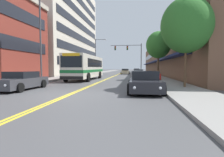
% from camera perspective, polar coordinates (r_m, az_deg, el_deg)
% --- Properties ---
extents(ground_plane, '(240.00, 240.00, 0.00)m').
position_cam_1_polar(ground_plane, '(46.93, 2.76, 1.66)').
color(ground_plane, '#4C4C4F').
extents(sidewalk_left, '(3.01, 106.00, 0.14)m').
position_cam_1_polar(sidewalk_left, '(47.99, -5.61, 1.77)').
color(sidewalk_left, gray).
rests_on(sidewalk_left, ground_plane).
extents(sidewalk_right, '(3.01, 106.00, 0.14)m').
position_cam_1_polar(sidewalk_right, '(46.89, 11.33, 1.68)').
color(sidewalk_right, gray).
rests_on(sidewalk_right, ground_plane).
extents(centre_line, '(0.34, 106.00, 0.01)m').
position_cam_1_polar(centre_line, '(46.92, 2.76, 1.66)').
color(centre_line, yellow).
rests_on(centre_line, ground_plane).
extents(office_tower_left, '(12.08, 29.83, 22.37)m').
position_cam_1_polar(office_tower_left, '(45.86, -17.27, 15.53)').
color(office_tower_left, beige).
rests_on(office_tower_left, ground_plane).
extents(storefront_row_right, '(9.10, 68.00, 8.50)m').
position_cam_1_polar(storefront_row_right, '(47.68, 18.33, 6.62)').
color(storefront_row_right, brown).
rests_on(storefront_row_right, ground_plane).
extents(city_bus, '(2.85, 10.65, 3.05)m').
position_cam_1_polar(city_bus, '(23.19, -8.50, 3.94)').
color(city_bus, silver).
rests_on(city_bus, ground_plane).
extents(car_dark_grey_parked_left_near, '(2.12, 4.68, 1.29)m').
position_cam_1_polar(car_dark_grey_parked_left_near, '(14.07, -27.63, -0.75)').
color(car_dark_grey_parked_left_near, '#38383D').
rests_on(car_dark_grey_parked_left_near, ground_plane).
extents(car_navy_parked_left_mid, '(2.01, 4.46, 1.23)m').
position_cam_1_polar(car_navy_parked_left_mid, '(37.26, -5.15, 2.03)').
color(car_navy_parked_left_mid, '#19234C').
rests_on(car_navy_parked_left_mid, ground_plane).
extents(car_charcoal_parked_right_foreground, '(2.12, 4.46, 1.36)m').
position_cam_1_polar(car_charcoal_parked_right_foreground, '(11.30, 10.65, -1.25)').
color(car_charcoal_parked_right_foreground, '#232328').
rests_on(car_charcoal_parked_right_foreground, ground_plane).
extents(car_silver_parked_right_mid, '(2.08, 4.91, 1.25)m').
position_cam_1_polar(car_silver_parked_right_mid, '(30.72, 8.63, 1.72)').
color(car_silver_parked_right_mid, '#B7B7BC').
rests_on(car_silver_parked_right_mid, ground_plane).
extents(car_black_parked_right_far, '(2.06, 4.60, 1.18)m').
position_cam_1_polar(car_black_parked_right_far, '(43.55, 8.13, 2.22)').
color(car_black_parked_right_far, black).
rests_on(car_black_parked_right_far, ground_plane).
extents(car_champagne_parked_right_end, '(1.99, 4.27, 1.30)m').
position_cam_1_polar(car_champagne_parked_right_end, '(50.80, 8.03, 2.46)').
color(car_champagne_parked_right_end, beige).
rests_on(car_champagne_parked_right_end, ground_plane).
extents(car_beige_moving_lead, '(2.06, 4.42, 1.29)m').
position_cam_1_polar(car_beige_moving_lead, '(42.25, 4.36, 2.27)').
color(car_beige_moving_lead, '#BCAD89').
rests_on(car_beige_moving_lead, ground_plane).
extents(traffic_signal_mast, '(6.94, 0.38, 6.91)m').
position_cam_1_polar(traffic_signal_mast, '(39.72, 6.15, 8.44)').
color(traffic_signal_mast, '#47474C').
rests_on(traffic_signal_mast, ground_plane).
extents(street_lamp_left_near, '(2.64, 0.28, 8.47)m').
position_cam_1_polar(street_lamp_left_near, '(18.58, -21.37, 14.12)').
color(street_lamp_left_near, '#47474C').
rests_on(street_lamp_left_near, ground_plane).
extents(street_lamp_left_far, '(2.72, 0.28, 8.19)m').
position_cam_1_polar(street_lamp_left_far, '(41.12, -4.89, 8.22)').
color(street_lamp_left_far, '#47474C').
rests_on(street_lamp_left_far, ground_plane).
extents(street_tree_right_near, '(3.64, 3.64, 6.48)m').
position_cam_1_polar(street_tree_right_near, '(14.27, 23.09, 15.64)').
color(street_tree_right_near, brown).
rests_on(street_tree_right_near, sidewalk_right).
extents(street_tree_right_mid, '(3.09, 3.09, 5.99)m').
position_cam_1_polar(street_tree_right_mid, '(23.17, 14.92, 10.53)').
color(street_tree_right_mid, brown).
rests_on(street_tree_right_mid, sidewalk_right).
extents(fire_hydrant, '(0.35, 0.27, 0.91)m').
position_cam_1_polar(fire_hydrant, '(15.97, 15.25, -0.04)').
color(fire_hydrant, red).
rests_on(fire_hydrant, sidewalk_right).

